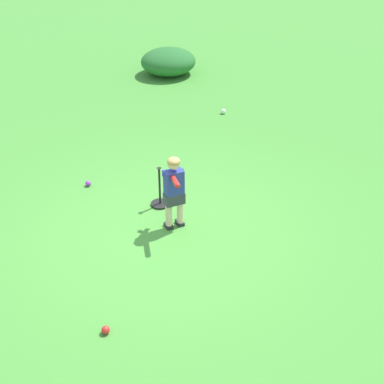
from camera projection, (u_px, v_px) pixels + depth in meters
name	position (u px, v px, depth m)	size (l,w,h in m)	color
ground_plane	(166.00, 229.00, 7.33)	(40.00, 40.00, 0.00)	#479338
child_batter	(174.00, 186.00, 7.05)	(0.60, 0.36, 1.08)	#232328
play_ball_by_bucket	(223.00, 111.00, 10.79)	(0.10, 0.10, 0.10)	white
play_ball_behind_batter	(88.00, 183.00, 8.32)	(0.09, 0.09, 0.09)	purple
play_ball_far_right	(106.00, 330.00, 5.66)	(0.09, 0.09, 0.09)	red
batting_tee	(160.00, 199.00, 7.82)	(0.28, 0.28, 0.62)	black
shrub_right_background	(168.00, 62.00, 12.76)	(1.28, 1.33, 0.63)	#286B2D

